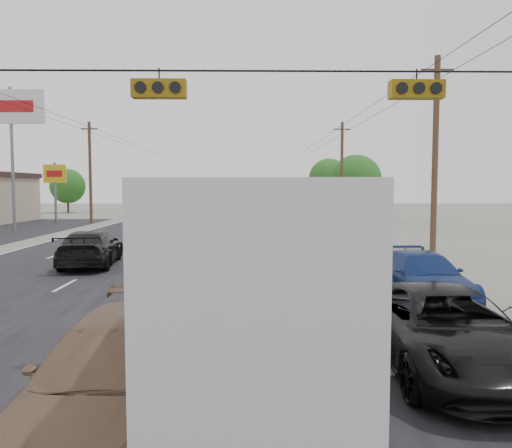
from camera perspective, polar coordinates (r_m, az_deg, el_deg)
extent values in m
plane|color=#606356|center=(10.94, -18.61, -14.96)|extent=(200.00, 200.00, 0.00)
cube|color=black|center=(40.12, -5.43, -0.88)|extent=(20.00, 160.00, 0.02)
cube|color=gray|center=(40.11, -5.43, -0.74)|extent=(0.50, 160.00, 0.20)
cylinder|color=#422D1E|center=(52.27, -18.42, 5.59)|extent=(0.30, 0.30, 10.00)
cube|color=#422D1E|center=(52.57, -18.53, 10.28)|extent=(1.60, 0.12, 0.12)
cylinder|color=#422D1E|center=(26.54, 19.78, 7.09)|extent=(0.30, 0.30, 10.00)
cube|color=#422D1E|center=(27.12, 20.02, 16.20)|extent=(1.60, 0.12, 0.12)
cylinder|color=#422D1E|center=(50.70, 9.77, 5.79)|extent=(0.30, 0.30, 10.00)
cube|color=#422D1E|center=(51.01, 9.83, 10.62)|extent=(1.60, 0.12, 0.12)
cylinder|color=black|center=(10.59, -19.37, 16.23)|extent=(25.00, 0.04, 0.04)
cube|color=#72590C|center=(10.16, -11.00, 14.90)|extent=(1.05, 0.30, 0.35)
cube|color=#72590C|center=(10.53, 17.86, 14.40)|extent=(1.05, 0.30, 0.35)
cylinder|color=slate|center=(41.82, -26.08, 6.46)|extent=(0.24, 0.24, 11.00)
cube|color=silver|center=(42.21, -26.26, 11.95)|extent=(5.00, 0.25, 2.50)
cylinder|color=slate|center=(53.41, -21.95, 3.32)|extent=(0.24, 0.24, 6.00)
cube|color=gold|center=(53.43, -22.01, 5.35)|extent=(2.20, 0.25, 1.80)
cylinder|color=#382619|center=(74.29, -20.68, 2.04)|extent=(0.28, 0.28, 2.16)
sphere|color=#195215|center=(74.25, -20.73, 4.07)|extent=(4.80, 4.80, 4.80)
cylinder|color=#382619|center=(56.12, 11.30, 1.79)|extent=(0.28, 0.28, 2.52)
sphere|color=#195215|center=(56.08, 11.34, 4.94)|extent=(5.60, 5.60, 5.60)
cylinder|color=#382619|center=(80.87, 8.28, 2.67)|extent=(0.28, 0.28, 2.88)
sphere|color=#195215|center=(80.85, 8.31, 5.17)|extent=(6.40, 6.40, 6.40)
cube|color=black|center=(8.65, 1.05, -16.72)|extent=(2.78, 7.32, 0.26)
cube|color=silver|center=(7.38, 0.90, -6.27)|extent=(2.87, 5.28, 2.88)
cube|color=silver|center=(10.94, 1.42, -7.76)|extent=(2.58, 2.09, 1.85)
cylinder|color=black|center=(10.96, -4.40, -12.17)|extent=(0.36, 0.94, 0.93)
cylinder|color=black|center=(10.92, 7.18, -12.25)|extent=(0.36, 0.94, 0.93)
cylinder|color=black|center=(6.71, -9.58, -23.27)|extent=(0.36, 0.94, 0.93)
cylinder|color=black|center=(6.64, 10.70, -23.59)|extent=(0.36, 0.94, 0.93)
imported|color=brown|center=(7.75, -15.07, -16.54)|extent=(2.44, 5.73, 1.65)
imported|color=#B7220B|center=(15.75, -7.53, -6.47)|extent=(1.86, 4.04, 1.28)
imported|color=black|center=(10.57, 20.81, -11.26)|extent=(2.67, 5.67, 1.57)
imported|color=black|center=(21.65, -1.42, -3.49)|extent=(1.62, 3.85, 1.30)
imported|color=#BCBDBF|center=(17.85, 3.73, -4.95)|extent=(1.70, 4.39, 1.43)
imported|color=silver|center=(23.34, 5.41, -2.71)|extent=(2.87, 5.54, 1.49)
imported|color=navy|center=(16.53, 18.49, -5.79)|extent=(2.18, 5.16, 1.49)
imported|color=maroon|center=(23.96, 8.25, -2.79)|extent=(2.01, 3.98, 1.30)
imported|color=black|center=(23.76, -18.35, -2.65)|extent=(2.83, 5.74, 1.61)
imported|color=#ADAFB5|center=(32.34, -9.05, -0.76)|extent=(3.05, 5.79, 1.55)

